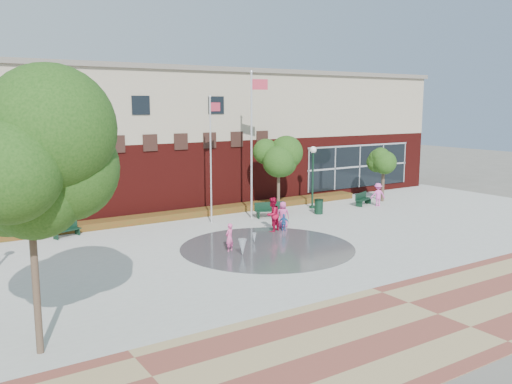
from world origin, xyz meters
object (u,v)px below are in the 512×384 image
tree_big_left (28,165)px  flagpole_right (252,137)px  bench_left (66,233)px  child_splash (229,238)px  flagpole_left (211,153)px  trash_can (319,207)px

tree_big_left → flagpole_right: bearing=39.2°
bench_left → child_splash: 9.04m
child_splash → tree_big_left: bearing=7.1°
tree_big_left → child_splash: (9.73, 6.23, -4.60)m
flagpole_right → bench_left: bearing=-168.8°
flagpole_left → child_splash: flagpole_left is taller
flagpole_right → flagpole_left: bearing=-165.5°
tree_big_left → flagpole_left: bearing=45.3°
trash_can → child_splash: bearing=-153.6°
flagpole_right → tree_big_left: (-14.71, -12.00, 0.36)m
flagpole_left → tree_big_left: size_ratio=1.00×
flagpole_left → flagpole_right: 2.83m
bench_left → trash_can: 15.08m
bench_left → trash_can: trash_can is taller
child_splash → trash_can: bearing=-179.1°
trash_can → tree_big_left: (-18.88, -10.77, 4.80)m
flagpole_left → bench_left: bearing=157.3°
child_splash → flagpole_left: bearing=-136.6°
flagpole_right → tree_big_left: size_ratio=1.19×
bench_left → child_splash: child_splash is taller
trash_can → tree_big_left: 22.26m
flagpole_right → tree_big_left: flagpole_right is taller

